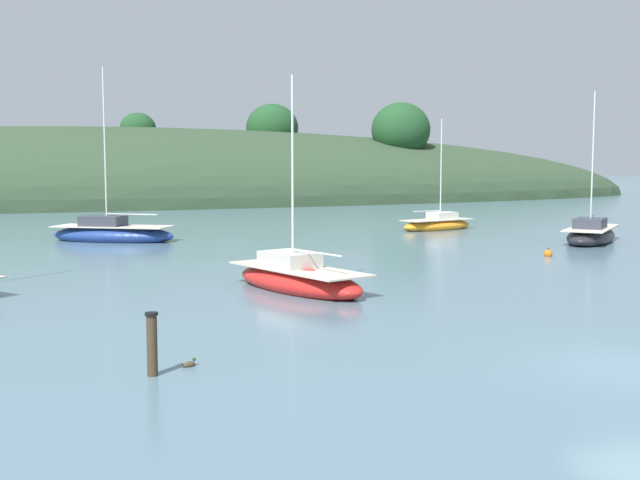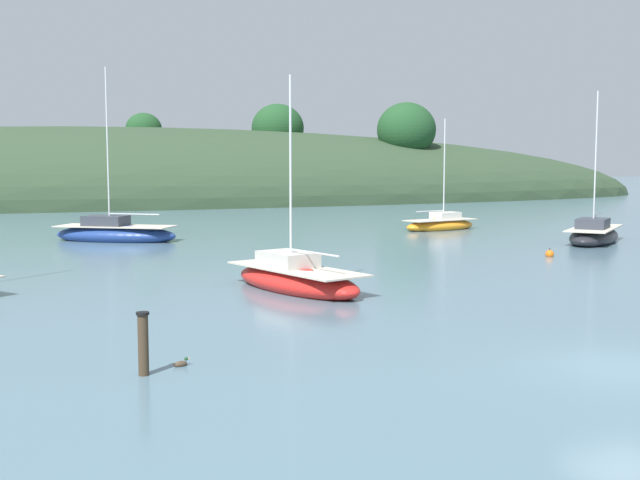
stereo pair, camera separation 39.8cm
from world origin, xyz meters
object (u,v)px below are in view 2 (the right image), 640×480
(sailboat_red_portside, at_px, (115,233))
(sailboat_white_near, at_px, (594,235))
(mooring_buoy_channel, at_px, (550,254))
(duck_lone_right, at_px, (181,364))
(jetty_piling, at_px, (143,343))
(sailboat_orange_cutter, at_px, (441,224))
(sailboat_grey_yawl, at_px, (295,279))

(sailboat_red_portside, relative_size, sailboat_white_near, 1.17)
(mooring_buoy_channel, bearing_deg, sailboat_red_portside, 140.54)
(duck_lone_right, distance_m, jetty_piling, 1.27)
(sailboat_orange_cutter, height_order, sailboat_white_near, sailboat_white_near)
(sailboat_white_near, height_order, jetty_piling, sailboat_white_near)
(sailboat_red_portside, bearing_deg, duck_lone_right, -93.78)
(sailboat_orange_cutter, bearing_deg, mooring_buoy_channel, -100.35)
(mooring_buoy_channel, height_order, duck_lone_right, mooring_buoy_channel)
(sailboat_orange_cutter, xyz_separation_m, sailboat_red_portside, (-22.94, 0.13, 0.09))
(sailboat_red_portside, distance_m, mooring_buoy_channel, 25.86)
(sailboat_orange_cutter, distance_m, sailboat_white_near, 12.08)
(sailboat_white_near, distance_m, jetty_piling, 36.21)
(sailboat_grey_yawl, bearing_deg, duck_lone_right, -123.11)
(sailboat_orange_cutter, xyz_separation_m, duck_lone_right, (-25.01, -31.19, -0.32))
(sailboat_grey_yawl, relative_size, mooring_buoy_channel, 15.47)
(mooring_buoy_channel, relative_size, duck_lone_right, 1.28)
(sailboat_grey_yawl, relative_size, sailboat_orange_cutter, 1.02)
(sailboat_white_near, height_order, duck_lone_right, sailboat_white_near)
(mooring_buoy_channel, bearing_deg, sailboat_white_near, 35.03)
(duck_lone_right, bearing_deg, sailboat_red_portside, 86.22)
(sailboat_grey_yawl, xyz_separation_m, sailboat_red_portside, (-4.21, 21.69, 0.05))
(sailboat_grey_yawl, distance_m, duck_lone_right, 11.51)
(sailboat_red_portside, height_order, mooring_buoy_channel, sailboat_red_portside)
(sailboat_orange_cutter, height_order, mooring_buoy_channel, sailboat_orange_cutter)
(mooring_buoy_channel, bearing_deg, jetty_piling, -146.20)
(jetty_piling, bearing_deg, sailboat_red_portside, 84.58)
(sailboat_red_portside, height_order, sailboat_white_near, sailboat_red_portside)
(jetty_piling, bearing_deg, sailboat_orange_cutter, 50.68)
(sailboat_red_portside, bearing_deg, jetty_piling, -95.42)
(sailboat_grey_yawl, bearing_deg, sailboat_orange_cutter, 49.02)
(sailboat_grey_yawl, height_order, sailboat_red_portside, sailboat_red_portside)
(sailboat_grey_yawl, height_order, mooring_buoy_channel, sailboat_grey_yawl)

